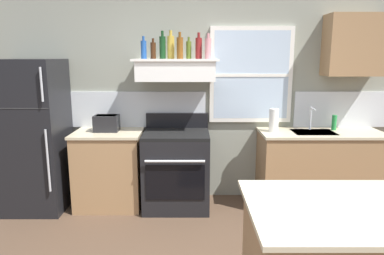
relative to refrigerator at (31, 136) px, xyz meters
name	(u,v)px	position (x,y,z in m)	size (l,w,h in m)	color
back_wall	(198,91)	(1.93, 0.39, 0.48)	(5.40, 0.11, 2.70)	gray
refrigerator	(31,136)	(0.00, 0.00, 0.00)	(0.70, 0.72, 1.74)	black
counter_left_of_stove	(108,169)	(0.85, 0.06, -0.42)	(0.79, 0.63, 0.91)	#9E754C
toaster	(105,123)	(0.83, 0.09, 0.14)	(0.30, 0.20, 0.19)	black
stove_range	(175,169)	(1.65, 0.02, -0.41)	(0.76, 0.69, 1.09)	black
range_hood_shelf	(174,70)	(1.65, 0.12, 0.75)	(0.96, 0.52, 0.24)	white
bottle_blue_liqueur	(142,49)	(1.28, 0.15, 0.98)	(0.07, 0.07, 0.25)	#1E478C
bottle_brown_stout	(151,50)	(1.39, 0.15, 0.97)	(0.06, 0.06, 0.23)	#381E0F
bottle_dark_green_wine	(161,47)	(1.50, 0.17, 1.00)	(0.07, 0.07, 0.31)	#143819
bottle_champagne_gold_foil	(169,47)	(1.59, 0.17, 1.01)	(0.08, 0.08, 0.32)	#B29333
bottle_amber_wine	(178,48)	(1.70, 0.08, 1.00)	(0.07, 0.07, 0.30)	brown
bottle_olive_oil_square	(187,50)	(1.80, 0.16, 0.98)	(0.06, 0.06, 0.25)	#4C601E
bottle_red_label_wine	(197,48)	(1.91, 0.12, 1.00)	(0.07, 0.07, 0.29)	maroon
bottle_rose_pink	(206,48)	(2.01, 0.06, 0.99)	(0.07, 0.07, 0.28)	#C67F84
counter_right_with_sink	(317,168)	(3.35, 0.06, -0.41)	(1.43, 0.63, 0.91)	#9E754C
sink_faucet	(309,115)	(3.25, 0.16, 0.21)	(0.03, 0.17, 0.28)	silver
paper_towel_roll	(272,120)	(2.78, 0.06, 0.17)	(0.11, 0.11, 0.27)	white
dish_soap_bottle	(332,122)	(3.53, 0.16, 0.13)	(0.06, 0.06, 0.18)	#268C3F
upper_cabinet_right	(352,45)	(3.70, 0.20, 1.03)	(0.64, 0.32, 0.70)	#9E754C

